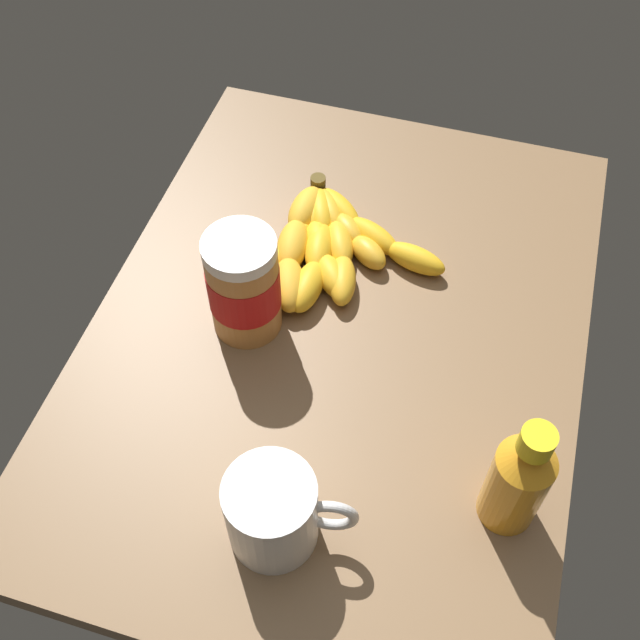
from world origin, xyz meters
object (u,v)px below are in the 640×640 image
object	(u,v)px
peanut_butter_jar	(244,285)
honey_bottle	(519,479)
coffee_mug	(274,512)
banana_bunch	(325,240)

from	to	relation	value
peanut_butter_jar	honey_bottle	xyz separation A→B (cm)	(14.65, 32.32, 0.22)
peanut_butter_jar	coffee_mug	distance (cm)	25.91
banana_bunch	peanut_butter_jar	distance (cm)	15.39
banana_bunch	honey_bottle	world-z (taller)	honey_bottle
banana_bunch	peanut_butter_jar	bearing A→B (deg)	-22.49
banana_bunch	coffee_mug	size ratio (longest dim) A/B	1.84
banana_bunch	honey_bottle	distance (cm)	39.14
honey_bottle	banana_bunch	bearing A→B (deg)	-136.33
peanut_butter_jar	coffee_mug	bearing A→B (deg)	25.62
peanut_butter_jar	coffee_mug	xyz separation A→B (cm)	(23.29, 11.17, -1.99)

